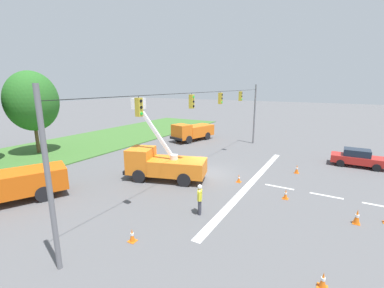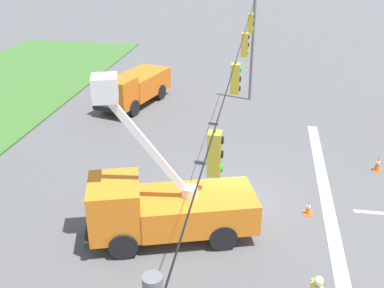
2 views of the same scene
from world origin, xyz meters
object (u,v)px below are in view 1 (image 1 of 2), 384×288
at_px(utility_truck_bucket_lift, 162,162).
at_px(traffic_cone_near_bucket, 132,235).
at_px(utility_truck_support_far, 5,184).
at_px(tree_centre, 32,101).
at_px(utility_truck_support_near, 192,131).
at_px(traffic_cone_mid_left, 239,178).
at_px(traffic_cone_lane_edge_b, 323,280).
at_px(traffic_cone_lane_edge_a, 286,194).
at_px(traffic_cone_mid_right, 357,217).
at_px(sedan_red, 358,158).
at_px(traffic_cone_foreground_left, 149,159).
at_px(traffic_cone_far_left, 297,169).
at_px(road_worker, 200,197).

distance_m(utility_truck_bucket_lift, traffic_cone_near_bucket, 8.21).
distance_m(utility_truck_bucket_lift, utility_truck_support_far, 10.02).
xyz_separation_m(tree_centre, utility_truck_support_far, (-7.78, -10.18, -4.31)).
bearing_deg(utility_truck_support_far, utility_truck_support_near, -2.16).
height_order(traffic_cone_mid_left, traffic_cone_lane_edge_b, traffic_cone_lane_edge_b).
bearing_deg(traffic_cone_near_bucket, utility_truck_support_far, 94.83).
bearing_deg(traffic_cone_lane_edge_a, traffic_cone_mid_left, 70.38).
xyz_separation_m(traffic_cone_lane_edge_a, traffic_cone_lane_edge_b, (-7.09, -2.56, -0.00)).
bearing_deg(traffic_cone_lane_edge_a, tree_centre, 93.20).
relative_size(traffic_cone_mid_right, traffic_cone_lane_edge_b, 1.25).
height_order(tree_centre, traffic_cone_lane_edge_a, tree_centre).
relative_size(traffic_cone_lane_edge_a, traffic_cone_lane_edge_b, 1.00).
xyz_separation_m(utility_truck_support_far, traffic_cone_near_bucket, (0.80, -9.52, -0.90)).
xyz_separation_m(sedan_red, traffic_cone_lane_edge_b, (-17.35, 1.71, -0.48)).
height_order(sedan_red, traffic_cone_mid_left, sedan_red).
height_order(utility_truck_support_far, traffic_cone_mid_right, utility_truck_support_far).
distance_m(tree_centre, utility_truck_support_far, 13.52).
height_order(tree_centre, traffic_cone_foreground_left, tree_centre).
height_order(utility_truck_bucket_lift, traffic_cone_mid_right, utility_truck_bucket_lift).
height_order(tree_centre, traffic_cone_far_left, tree_centre).
distance_m(utility_truck_support_far, traffic_cone_lane_edge_a, 17.48).
bearing_deg(tree_centre, road_worker, -98.31).
height_order(utility_truck_bucket_lift, traffic_cone_lane_edge_b, utility_truck_bucket_lift).
xyz_separation_m(sedan_red, traffic_cone_mid_left, (-8.98, 7.87, -0.50)).
xyz_separation_m(utility_truck_support_near, road_worker, (-16.96, -10.19, -0.23)).
bearing_deg(sedan_red, road_worker, 151.18).
xyz_separation_m(traffic_cone_mid_left, traffic_cone_lane_edge_a, (-1.28, -3.60, 0.02)).
bearing_deg(traffic_cone_near_bucket, traffic_cone_mid_left, -10.16).
relative_size(utility_truck_bucket_lift, traffic_cone_far_left, 8.77).
distance_m(utility_truck_bucket_lift, traffic_cone_mid_right, 12.81).
distance_m(traffic_cone_near_bucket, traffic_cone_far_left, 14.91).
distance_m(sedan_red, traffic_cone_mid_left, 11.95).
bearing_deg(sedan_red, tree_centre, 111.70).
bearing_deg(utility_truck_bucket_lift, utility_truck_support_near, 20.53).
distance_m(tree_centre, utility_truck_bucket_lift, 16.60).
xyz_separation_m(traffic_cone_foreground_left, traffic_cone_near_bucket, (-10.08, -7.23, -0.10)).
bearing_deg(sedan_red, traffic_cone_near_bucket, 152.74).
xyz_separation_m(traffic_cone_mid_right, traffic_cone_far_left, (6.91, 3.95, -0.04)).
bearing_deg(traffic_cone_near_bucket, traffic_cone_lane_edge_a, -32.47).
xyz_separation_m(road_worker, traffic_cone_lane_edge_b, (-2.60, -6.41, -0.69)).
distance_m(road_worker, traffic_cone_far_left, 10.77).
xyz_separation_m(tree_centre, traffic_cone_mid_left, (2.68, -21.43, -5.23)).
bearing_deg(utility_truck_support_near, road_worker, -149.01).
bearing_deg(traffic_cone_lane_edge_a, traffic_cone_far_left, 1.32).
bearing_deg(utility_truck_support_near, traffic_cone_near_bucket, -157.34).
xyz_separation_m(traffic_cone_mid_left, traffic_cone_near_bucket, (-9.66, 1.73, 0.02)).
xyz_separation_m(sedan_red, traffic_cone_mid_right, (-11.58, 0.46, -0.39)).
bearing_deg(utility_truck_bucket_lift, traffic_cone_far_left, -52.89).
bearing_deg(utility_truck_support_near, traffic_cone_far_left, -116.31).
relative_size(utility_truck_support_near, traffic_cone_mid_right, 8.00).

